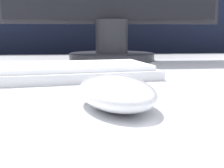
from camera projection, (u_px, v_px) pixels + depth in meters
name	position (u px, v px, depth m)	size (l,w,h in m)	color
partition_panel	(97.00, 91.00, 1.23)	(5.00, 0.03, 1.12)	black
computer_mouse_near	(116.00, 92.00, 0.32)	(0.10, 0.14, 0.03)	silver
keyboard	(38.00, 72.00, 0.52)	(0.41, 0.20, 0.02)	silver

